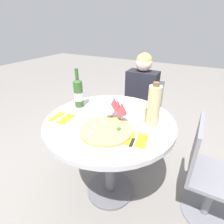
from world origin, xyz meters
The scene contains 15 objects.
ground_plane centered at (0.00, 0.00, 0.00)m, with size 12.00×12.00×0.00m, color gray.
dining_table centered at (0.00, 0.00, 0.62)m, with size 0.96×0.96×0.77m.
chair_behind_diner centered at (-0.02, 0.84, 0.40)m, with size 0.40×0.40×0.82m.
seated_diner centered at (-0.02, 0.71, 0.51)m, with size 0.33×0.41×1.14m.
chair_empty_side centered at (0.73, 0.16, 0.40)m, with size 0.40×0.40×0.82m.
pizza_large centered at (0.05, -0.15, 0.78)m, with size 0.35×0.35×0.05m.
wine_bottle centered at (-0.34, 0.08, 0.89)m, with size 0.08×0.08×0.32m.
tall_carafe centered at (0.30, 0.07, 0.91)m, with size 0.09×0.09×0.31m.
sugar_shaker centered at (0.22, 0.09, 0.82)m, with size 0.07×0.07×0.11m.
wine_glass_center centered at (0.05, 0.04, 0.87)m, with size 0.07×0.07×0.15m.
wine_glass_back_left centered at (0.00, 0.07, 0.87)m, with size 0.07×0.07×0.15m.
wine_glass_front_right centered at (0.10, 0.00, 0.88)m, with size 0.07×0.07×0.16m.
wine_glass_front_left centered at (0.00, 0.00, 0.87)m, with size 0.08×0.08×0.14m.
place_setting_left centered at (-0.33, -0.16, 0.77)m, with size 0.16×0.19×0.01m.
place_setting_right centered at (0.26, -0.15, 0.77)m, with size 0.17×0.19×0.01m.
Camera 1 is at (0.54, -0.99, 1.41)m, focal length 28.00 mm.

